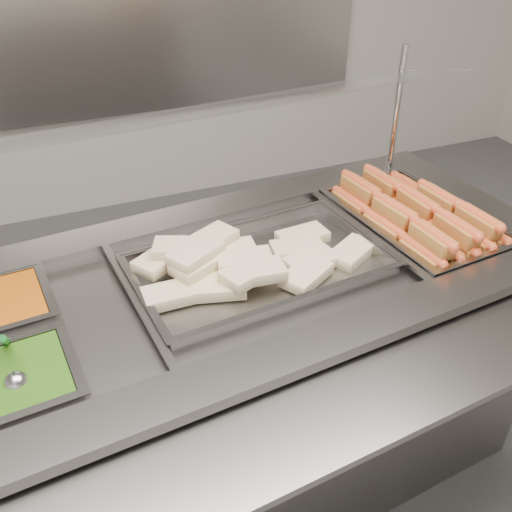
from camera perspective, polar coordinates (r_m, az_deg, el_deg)
name	(u,v)px	position (r m, az deg, el deg)	size (l,w,h in m)	color
back_panel	(101,3)	(3.35, -15.24, 23.18)	(3.00, 0.04, 1.20)	gray
steam_counter	(242,383)	(1.82, -1.39, -12.55)	(1.90, 0.98, 0.88)	slate
tray_rail	(346,406)	(1.25, 8.99, -14.57)	(1.77, 0.53, 0.05)	gray
sneeze_guard	(202,116)	(1.54, -5.44, 13.81)	(1.63, 0.44, 0.43)	silver
pan_hotdogs	(413,227)	(1.86, 15.45, 2.85)	(0.38, 0.57, 0.10)	gray
pan_wraps	(259,269)	(1.57, 0.31, -1.36)	(0.70, 0.45, 0.07)	gray
pan_peas	(5,395)	(1.35, -23.81, -12.57)	(0.31, 0.26, 0.10)	gray
hotdogs_in_buns	(416,215)	(1.83, 15.70, 3.99)	(0.34, 0.53, 0.11)	#A45022
tortilla_wraps	(242,261)	(1.53, -1.41, -0.55)	(0.69, 0.33, 0.09)	beige
serving_spoon	(14,375)	(1.31, -23.01, -10.91)	(0.05, 0.17, 0.14)	silver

